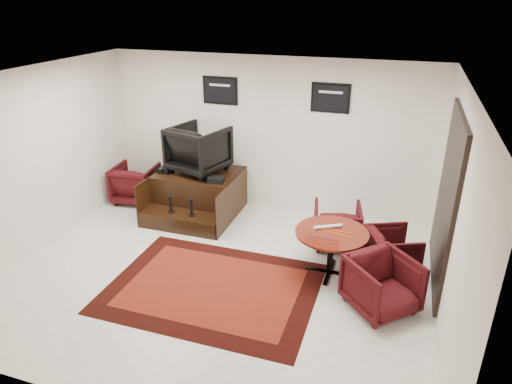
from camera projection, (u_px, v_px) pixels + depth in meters
ground at (217, 274)px, 6.68m from camera, size 6.00×6.00×0.00m
room_shell at (245, 159)px, 5.95m from camera, size 6.02×5.02×2.81m
area_rug at (213, 287)px, 6.35m from camera, size 2.85×2.14×0.01m
shine_podium at (197, 195)px, 8.40m from camera, size 1.49×1.54×0.77m
shine_chair at (199, 147)px, 8.18m from camera, size 1.10×1.06×0.93m
shoes_pair at (166, 170)px, 8.29m from camera, size 0.21×0.25×0.09m
polish_kit at (216, 180)px, 7.85m from camera, size 0.29×0.22×0.09m
umbrella_black at (153, 186)px, 8.49m from camera, size 0.35×0.13×0.93m
umbrella_hooked at (156, 186)px, 8.67m from camera, size 0.30×0.11×0.79m
armchair_side at (135, 182)px, 8.86m from camera, size 0.85×0.81×0.80m
meeting_table at (332, 237)px, 6.47m from camera, size 1.04×1.04×0.68m
table_chair_back at (337, 223)px, 7.31m from camera, size 0.85×0.82×0.75m
table_chair_window at (392, 248)px, 6.66m from camera, size 0.85×0.87×0.69m
table_chair_corner at (382, 282)px, 5.80m from camera, size 1.06×1.06×0.80m
paper_roll at (328, 227)px, 6.52m from camera, size 0.39×0.25×0.05m
table_clutter at (335, 234)px, 6.37m from camera, size 0.57×0.32×0.01m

